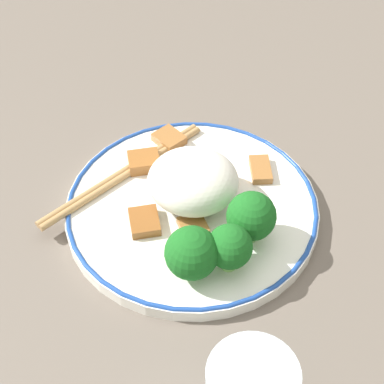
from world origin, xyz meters
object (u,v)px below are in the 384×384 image
Objects in this scene: plate at (192,208)px; broccoli_back_left at (192,253)px; broccoli_back_center at (230,247)px; chopsticks at (123,174)px; broccoli_back_right at (251,217)px.

broccoli_back_left is at bearing 97.39° from plate.
plate is 4.76× the size of broccoli_back_left.
broccoli_back_center reaches higher than plate.
chopsticks is at bearing -52.43° from broccoli_back_left.
plate is 4.62× the size of broccoli_back_right.
broccoli_back_left reaches higher than chopsticks.
chopsticks is (0.09, -0.12, -0.03)m from broccoli_back_left.
broccoli_back_left is at bearing 44.09° from broccoli_back_right.
broccoli_back_right is at bearing 149.82° from plate.
broccoli_back_right reaches higher than broccoli_back_left.
chopsticks is at bearing -21.92° from plate.
broccoli_back_center reaches higher than chopsticks.
broccoli_back_left is 0.15m from chopsticks.
broccoli_back_center is 0.04m from broccoli_back_right.
chopsticks is (0.08, -0.03, 0.01)m from plate.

